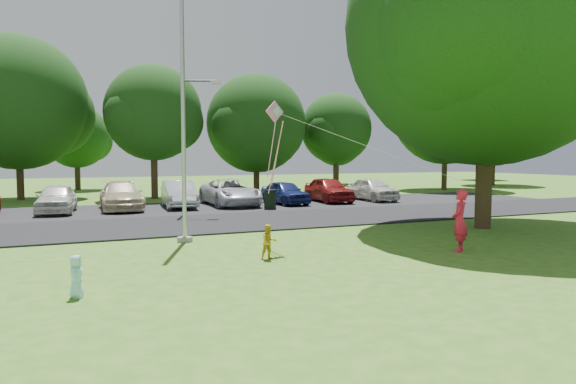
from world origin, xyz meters
name	(u,v)px	position (x,y,z in m)	size (l,w,h in m)	color
ground	(358,262)	(0.00, 0.00, 0.00)	(120.00, 120.00, 0.00)	#39691B
park_road	(246,221)	(0.00, 9.00, 0.03)	(60.00, 6.00, 0.06)	black
parking_strip	(207,207)	(0.00, 15.50, 0.03)	(42.00, 7.00, 0.06)	black
flagpole	(183,113)	(-3.50, 5.00, 4.17)	(0.50, 0.50, 10.00)	#B7BABF
street_lamp	(190,133)	(-1.62, 12.33, 3.86)	(1.73, 0.81, 6.43)	#3F3F44
trash_can	(270,200)	(2.67, 13.00, 0.53)	(0.66, 0.66, 1.05)	black
big_tree	(488,32)	(7.74, 3.50, 7.47)	(11.30, 10.76, 13.17)	#332316
tree_row	(196,114)	(1.59, 24.23, 5.71)	(64.35, 11.94, 10.88)	#332316
horizon_trees	(198,139)	(4.06, 33.88, 4.30)	(77.46, 7.20, 7.02)	#332316
parked_cars	(204,194)	(-0.16, 15.58, 0.76)	(23.05, 5.23, 1.48)	maroon
woman	(460,221)	(3.47, 0.07, 0.91)	(0.67, 0.44, 1.83)	#EE1F3D
child_yellow	(269,242)	(-2.03, 1.25, 0.48)	(0.46, 0.36, 0.95)	gold
child_blue	(76,276)	(-6.89, -0.74, 0.43)	(0.42, 0.27, 0.85)	#A4E9FC
kite	(278,127)	(-1.17, 2.66, 3.65)	(5.05, 2.92, 2.77)	pink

